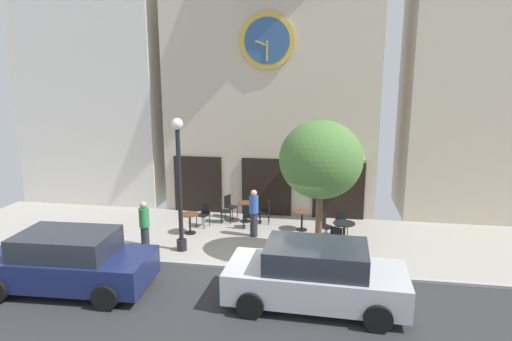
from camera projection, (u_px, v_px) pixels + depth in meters
ground_plane at (274, 276)px, 12.19m from camera, size 24.38×10.93×0.13m
clock_building at (272, 64)px, 17.57m from camera, size 8.49×3.88×11.56m
neighbor_building_left at (103, 38)px, 19.58m from camera, size 6.14×4.64×14.29m
neighbor_building_right at (480, 74)px, 16.75m from camera, size 5.49×3.35×11.15m
street_lamp at (180, 185)px, 13.50m from camera, size 0.36×0.36×4.24m
street_tree at (321, 160)px, 12.60m from camera, size 2.43×2.19×4.26m
cafe_table_near_curb at (190, 220)px, 15.35m from camera, size 0.67×0.67×0.73m
cafe_table_center_left at (245, 209)px, 16.60m from camera, size 0.61×0.61×0.76m
cafe_table_leftmost at (302, 217)px, 15.68m from camera, size 0.68×0.68×0.72m
cafe_table_center_right at (344, 229)px, 14.28m from camera, size 0.72×0.72×0.77m
cafe_chair_outer at (324, 224)px, 14.83m from camera, size 0.56×0.56×0.90m
cafe_chair_curbside at (267, 210)px, 16.41m from camera, size 0.43×0.43×0.90m
cafe_chair_near_lamp at (248, 215)px, 15.81m from camera, size 0.46×0.46×0.90m
cafe_chair_corner at (341, 222)px, 15.07m from camera, size 0.47×0.47×0.90m
cafe_chair_near_tree at (230, 205)px, 17.09m from camera, size 0.53×0.53×0.90m
cafe_chair_under_awning at (337, 237)px, 13.59m from camera, size 0.52×0.52×0.90m
cafe_chair_facing_wall at (224, 209)px, 16.49m from camera, size 0.47×0.47×0.90m
cafe_chair_right_end at (204, 212)px, 16.10m from camera, size 0.51×0.51×0.90m
pedestrian_blue at (254, 212)px, 15.01m from camera, size 0.34×0.34×1.67m
pedestrian_green at (145, 226)px, 13.63m from camera, size 0.36×0.36×1.67m
parked_car_navy at (68, 261)px, 11.27m from camera, size 4.37×2.16×1.55m
parked_car_silver at (316, 276)px, 10.47m from camera, size 4.35×2.13×1.55m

